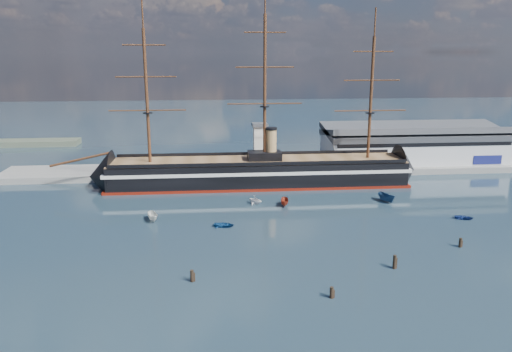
{
  "coord_description": "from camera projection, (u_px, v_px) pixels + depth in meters",
  "views": [
    {
      "loc": [
        -13.8,
        -86.17,
        39.29
      ],
      "look_at": [
        -1.95,
        35.0,
        9.0
      ],
      "focal_mm": 35.0,
      "sensor_mm": 36.0,
      "label": 1
    }
  ],
  "objects": [
    {
      "name": "motorboat_a",
      "position": [
        153.0,
        221.0,
        119.33
      ],
      "size": [
        6.75,
        3.97,
        2.54
      ],
      "primitive_type": "imported",
      "rotation": [
        0.0,
        0.0,
        0.27
      ],
      "color": "silver",
      "rests_on": "ground"
    },
    {
      "name": "ground",
      "position": [
        261.0,
        204.0,
        132.65
      ],
      "size": [
        600.0,
        600.0,
        0.0
      ],
      "primitive_type": "plane",
      "color": "#1E3546",
      "rests_on": "ground"
    },
    {
      "name": "quay",
      "position": [
        279.0,
        172.0,
        168.36
      ],
      "size": [
        180.0,
        18.0,
        2.0
      ],
      "primitive_type": "cube",
      "color": "slate",
      "rests_on": "ground"
    },
    {
      "name": "warship",
      "position": [
        252.0,
        172.0,
        150.93
      ],
      "size": [
        112.94,
        16.91,
        53.94
      ],
      "rotation": [
        0.0,
        0.0,
        -0.01
      ],
      "color": "black",
      "rests_on": "ground"
    },
    {
      "name": "motorboat_d",
      "position": [
        255.0,
        204.0,
        132.92
      ],
      "size": [
        6.78,
        6.89,
        2.47
      ],
      "primitive_type": "imported",
      "rotation": [
        0.0,
        0.0,
        0.8
      ],
      "color": "white",
      "rests_on": "ground"
    },
    {
      "name": "warehouse",
      "position": [
        413.0,
        144.0,
        174.83
      ],
      "size": [
        63.0,
        21.0,
        11.6
      ],
      "color": "#B7BABC",
      "rests_on": "ground"
    },
    {
      "name": "piling_near_left",
      "position": [
        192.0,
        282.0,
        87.85
      ],
      "size": [
        0.64,
        0.64,
        2.89
      ],
      "primitive_type": "cylinder",
      "color": "black",
      "rests_on": "ground"
    },
    {
      "name": "piling_near_mid",
      "position": [
        331.0,
        298.0,
        81.97
      ],
      "size": [
        0.64,
        0.64,
        2.68
      ],
      "primitive_type": "cylinder",
      "color": "black",
      "rests_on": "ground"
    },
    {
      "name": "motorboat_c",
      "position": [
        285.0,
        206.0,
        131.03
      ],
      "size": [
        6.47,
        3.27,
        2.47
      ],
      "primitive_type": "imported",
      "rotation": [
        0.0,
        0.0,
        -0.17
      ],
      "color": "maroon",
      "rests_on": "ground"
    },
    {
      "name": "quay_tower",
      "position": [
        260.0,
        145.0,
        162.45
      ],
      "size": [
        5.0,
        5.0,
        15.0
      ],
      "color": "silver",
      "rests_on": "ground"
    },
    {
      "name": "motorboat_b",
      "position": [
        224.0,
        227.0,
        115.38
      ],
      "size": [
        1.85,
        3.16,
        1.38
      ],
      "primitive_type": "imported",
      "rotation": [
        0.0,
        0.0,
        1.33
      ],
      "color": "navy",
      "rests_on": "ground"
    },
    {
      "name": "motorboat_f",
      "position": [
        386.0,
        202.0,
        134.58
      ],
      "size": [
        7.71,
        4.9,
        2.9
      ],
      "primitive_type": "imported",
      "rotation": [
        0.0,
        0.0,
        0.34
      ],
      "color": "navy",
      "rests_on": "ground"
    },
    {
      "name": "piling_near_right",
      "position": [
        394.0,
        269.0,
        93.11
      ],
      "size": [
        0.64,
        0.64,
        3.39
      ],
      "primitive_type": "cylinder",
      "color": "black",
      "rests_on": "ground"
    },
    {
      "name": "motorboat_e",
      "position": [
        464.0,
        219.0,
        120.75
      ],
      "size": [
        2.14,
        2.9,
        1.26
      ],
      "primitive_type": "imported",
      "rotation": [
        0.0,
        0.0,
        1.12
      ],
      "color": "navy",
      "rests_on": "ground"
    },
    {
      "name": "piling_far_right",
      "position": [
        460.0,
        247.0,
        103.36
      ],
      "size": [
        0.64,
        0.64,
        2.71
      ],
      "primitive_type": "cylinder",
      "color": "black",
      "rests_on": "ground"
    }
  ]
}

